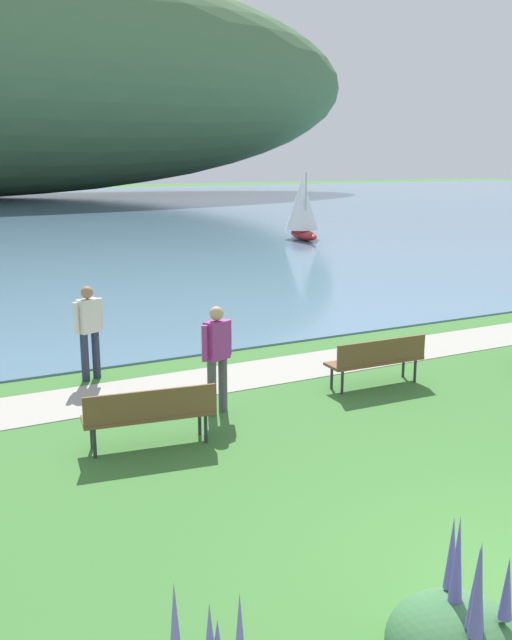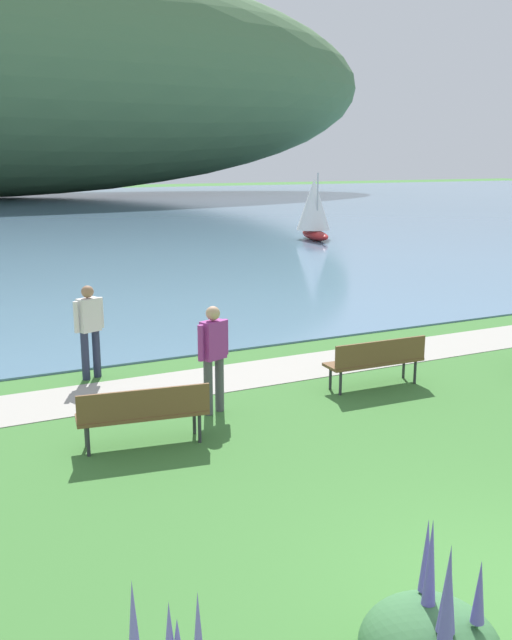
{
  "view_description": "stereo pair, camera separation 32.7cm",
  "coord_description": "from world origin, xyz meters",
  "px_view_note": "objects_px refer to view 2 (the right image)",
  "views": [
    {
      "loc": [
        -5.03,
        -3.75,
        3.91
      ],
      "look_at": [
        0.77,
        7.36,
        1.0
      ],
      "focal_mm": 39.31,
      "sensor_mm": 36.0,
      "label": 1
    },
    {
      "loc": [
        -4.74,
        -3.9,
        3.91
      ],
      "look_at": [
        0.77,
        7.36,
        1.0
      ],
      "focal_mm": 39.31,
      "sensor_mm": 36.0,
      "label": 2
    }
  ],
  "objects_px": {
    "park_bench_near_camera": "(143,411)",
    "sailboat_toward_hillside": "(314,208)",
    "person_on_the_grass": "(213,353)",
    "person_at_shoreline": "(89,326)",
    "park_bench_further_along": "(376,359)"
  },
  "relations": [
    {
      "from": "park_bench_near_camera",
      "to": "sailboat_toward_hillside",
      "type": "height_order",
      "value": "sailboat_toward_hillside"
    },
    {
      "from": "sailboat_toward_hillside",
      "to": "person_at_shoreline",
      "type": "bearing_deg",
      "value": -130.87
    },
    {
      "from": "park_bench_further_along",
      "to": "person_at_shoreline",
      "type": "height_order",
      "value": "person_at_shoreline"
    },
    {
      "from": "park_bench_near_camera",
      "to": "person_on_the_grass",
      "type": "height_order",
      "value": "person_on_the_grass"
    },
    {
      "from": "person_at_shoreline",
      "to": "person_on_the_grass",
      "type": "height_order",
      "value": "same"
    },
    {
      "from": "person_at_shoreline",
      "to": "park_bench_further_along",
      "type": "bearing_deg",
      "value": -32.18
    },
    {
      "from": "park_bench_further_along",
      "to": "sailboat_toward_hillside",
      "type": "relative_size",
      "value": 0.57
    },
    {
      "from": "park_bench_near_camera",
      "to": "person_at_shoreline",
      "type": "relative_size",
      "value": 1.08
    },
    {
      "from": "person_on_the_grass",
      "to": "person_at_shoreline",
      "type": "bearing_deg",
      "value": 116.76
    },
    {
      "from": "park_bench_near_camera",
      "to": "park_bench_further_along",
      "type": "distance_m",
      "value": 4.44
    },
    {
      "from": "person_at_shoreline",
      "to": "person_on_the_grass",
      "type": "xyz_separation_m",
      "value": [
        1.32,
        -2.61,
        0.0
      ]
    },
    {
      "from": "park_bench_further_along",
      "to": "person_on_the_grass",
      "type": "height_order",
      "value": "person_on_the_grass"
    },
    {
      "from": "park_bench_near_camera",
      "to": "sailboat_toward_hillside",
      "type": "relative_size",
      "value": 0.58
    },
    {
      "from": "park_bench_near_camera",
      "to": "person_at_shoreline",
      "type": "distance_m",
      "value": 3.45
    },
    {
      "from": "park_bench_near_camera",
      "to": "sailboat_toward_hillside",
      "type": "xyz_separation_m",
      "value": [
        14.86,
        20.51,
        1.02
      ]
    }
  ]
}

